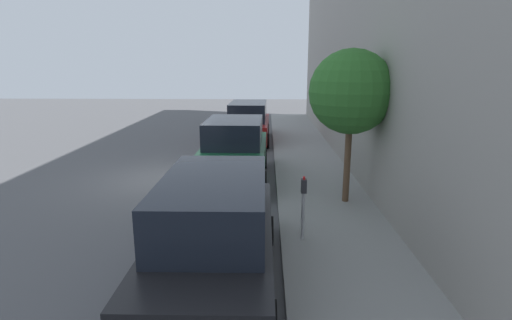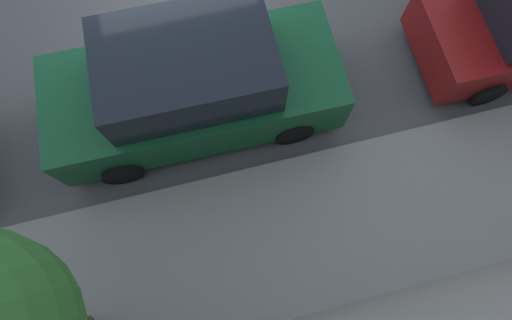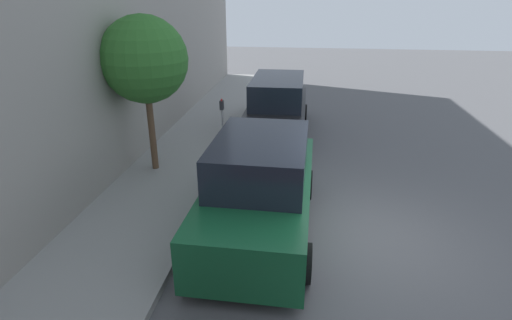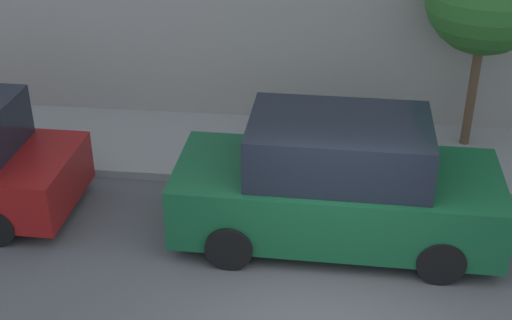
# 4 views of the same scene
# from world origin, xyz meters

# --- Properties ---
(ground_plane) EXTENTS (60.00, 60.00, 0.00)m
(ground_plane) POSITION_xyz_m (0.00, 0.00, 0.00)
(ground_plane) COLOR #515154
(sidewalk) EXTENTS (2.52, 32.00, 0.15)m
(sidewalk) POSITION_xyz_m (4.76, 0.00, 0.07)
(sidewalk) COLOR gray
(sidewalk) RESTS_ON ground_plane
(parked_minivan_nearest) EXTENTS (2.02, 4.91, 1.90)m
(parked_minivan_nearest) POSITION_xyz_m (2.33, -6.35, 0.92)
(parked_minivan_nearest) COLOR black
(parked_minivan_nearest) RESTS_ON ground_plane
(parked_suv_second) EXTENTS (2.08, 4.83, 1.98)m
(parked_suv_second) POSITION_xyz_m (2.16, -0.07, 0.93)
(parked_suv_second) COLOR #14512D
(parked_suv_second) RESTS_ON ground_plane
(parking_meter_near) EXTENTS (0.11, 0.15, 1.34)m
(parking_meter_near) POSITION_xyz_m (3.95, -4.86, 0.97)
(parking_meter_near) COLOR #ADADB2
(parking_meter_near) RESTS_ON sidewalk
(street_tree) EXTENTS (2.12, 2.12, 3.92)m
(street_tree) POSITION_xyz_m (5.29, -2.47, 3.00)
(street_tree) COLOR brown
(street_tree) RESTS_ON sidewalk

